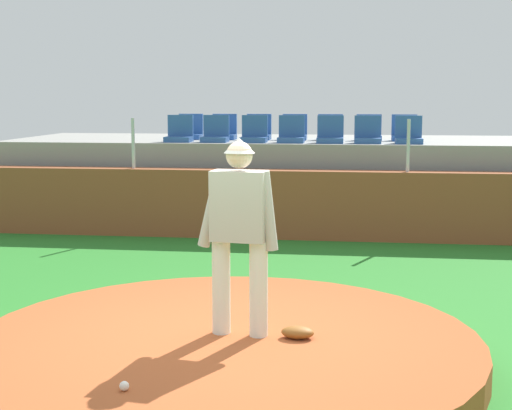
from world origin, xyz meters
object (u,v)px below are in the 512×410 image
stadium_chair_1 (215,134)px  stadium_chair_6 (409,135)px  pitcher (240,222)px  stadium_chair_9 (259,132)px  stadium_chair_8 (224,131)px  stadium_chair_3 (291,134)px  stadium_chair_4 (330,134)px  stadium_chair_10 (294,132)px  stadium_chair_7 (190,131)px  fielding_glove (298,332)px  stadium_chair_12 (369,132)px  stadium_chair_0 (179,133)px  stadium_chair_5 (368,135)px  baseball (124,386)px  stadium_chair_11 (330,132)px  stadium_chair_13 (404,133)px  stadium_chair_2 (254,134)px

stadium_chair_1 → stadium_chair_6: 3.55m
pitcher → stadium_chair_9: bearing=103.4°
stadium_chair_1 → stadium_chair_8: same height
stadium_chair_3 → stadium_chair_4: 0.72m
pitcher → stadium_chair_10: bearing=98.4°
stadium_chair_1 → stadium_chair_3: size_ratio=1.00×
stadium_chair_9 → stadium_chair_10: (0.71, 0.04, 0.00)m
stadium_chair_7 → stadium_chair_10: size_ratio=1.00×
fielding_glove → stadium_chair_9: stadium_chair_9 is taller
pitcher → stadium_chair_12: size_ratio=3.62×
stadium_chair_0 → stadium_chair_12: same height
stadium_chair_4 → stadium_chair_5: bearing=-178.3°
stadium_chair_3 → stadium_chair_10: bearing=-89.1°
baseball → stadium_chair_11: 9.81m
stadium_chair_9 → stadium_chair_13: size_ratio=1.00×
stadium_chair_5 → stadium_chair_9: (-2.11, 0.88, 0.00)m
baseball → stadium_chair_1: 8.90m
stadium_chair_5 → stadium_chair_11: same height
pitcher → stadium_chair_9: size_ratio=3.62×
pitcher → stadium_chair_9: 8.22m
stadium_chair_7 → stadium_chair_11: 2.78m
stadium_chair_1 → fielding_glove: bearing=105.9°
stadium_chair_0 → stadium_chair_5: same height
stadium_chair_4 → stadium_chair_6: same height
stadium_chair_7 → stadium_chair_9: (1.38, -0.00, 0.00)m
stadium_chair_5 → stadium_chair_4: bearing=1.7°
pitcher → stadium_chair_7: size_ratio=3.62×
baseball → stadium_chair_10: bearing=87.0°
stadium_chair_8 → stadium_chair_11: bearing=-180.0°
stadium_chair_11 → stadium_chair_13: same height
pitcher → stadium_chair_5: stadium_chair_5 is taller
pitcher → stadium_chair_4: stadium_chair_4 is taller
stadium_chair_3 → stadium_chair_13: (2.11, 0.87, 0.00)m
stadium_chair_6 → stadium_chair_7: same height
stadium_chair_12 → stadium_chair_2: bearing=22.7°
stadium_chair_7 → stadium_chair_1: bearing=127.3°
stadium_chair_11 → stadium_chair_4: bearing=91.9°
stadium_chair_2 → stadium_chair_10: size_ratio=1.00×
stadium_chair_4 → stadium_chair_8: (-2.13, 0.90, 0.00)m
stadium_chair_5 → stadium_chair_2: bearing=0.5°
stadium_chair_10 → stadium_chair_11: 0.70m
stadium_chair_7 → stadium_chair_8: size_ratio=1.00×
stadium_chair_7 → stadium_chair_13: (4.20, -0.01, 0.00)m
stadium_chair_2 → stadium_chair_6: bearing=-179.9°
stadium_chair_0 → stadium_chair_4: size_ratio=1.00×
stadium_chair_6 → baseball: bearing=73.1°
stadium_chair_2 → stadium_chair_4: same height
stadium_chair_10 → stadium_chair_13: bearing=178.8°
stadium_chair_5 → fielding_glove: bearing=84.4°
fielding_glove → stadium_chair_13: bearing=-95.6°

